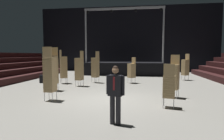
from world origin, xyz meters
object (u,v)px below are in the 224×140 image
object	(u,v)px
chair_stack_rear_left	(95,67)
chair_stack_aisle_left	(174,76)
chair_stack_rear_centre	(185,67)
equipment_road_case	(46,79)
stage_riser	(124,68)
man_with_tie	(115,91)
chair_stack_mid_left	(169,86)
chair_stack_rear_right	(79,69)
chair_stack_front_left	(63,67)
chair_stack_mid_right	(53,69)
chair_stack_mid_centre	(50,74)
chair_stack_front_right	(132,70)

from	to	relation	value
chair_stack_rear_left	chair_stack_aisle_left	distance (m)	6.35
chair_stack_rear_centre	equipment_road_case	distance (m)	10.90
stage_riser	man_with_tie	bearing A→B (deg)	-87.02
chair_stack_mid_left	chair_stack_rear_centre	distance (m)	8.70
chair_stack_rear_right	chair_stack_front_left	bearing A→B (deg)	66.97
chair_stack_mid_left	man_with_tie	bearing A→B (deg)	-120.95
chair_stack_mid_left	chair_stack_mid_right	size ratio (longest dim) A/B	0.69
chair_stack_mid_right	chair_stack_rear_centre	bearing A→B (deg)	-141.76
chair_stack_rear_right	equipment_road_case	distance (m)	3.32
chair_stack_front_left	chair_stack_rear_left	world-z (taller)	chair_stack_front_left
chair_stack_mid_centre	chair_stack_rear_right	xyz separation A→B (m)	(0.09, 3.88, -0.04)
man_with_tie	chair_stack_mid_right	size ratio (longest dim) A/B	0.70
chair_stack_front_right	chair_stack_mid_centre	size ratio (longest dim) A/B	0.79
chair_stack_rear_right	chair_stack_front_right	bearing A→B (deg)	-52.44
chair_stack_rear_left	chair_stack_rear_centre	distance (m)	7.27
equipment_road_case	chair_stack_aisle_left	bearing A→B (deg)	-24.33
chair_stack_front_left	chair_stack_mid_centre	bearing A→B (deg)	-19.52
chair_stack_front_right	chair_stack_mid_right	xyz separation A→B (m)	(-4.33, -3.45, 0.29)
chair_stack_front_right	chair_stack_mid_right	distance (m)	5.55
chair_stack_rear_left	chair_stack_rear_centre	xyz separation A→B (m)	(6.89, 2.34, -0.08)
chair_stack_mid_left	chair_stack_mid_centre	distance (m)	5.09
chair_stack_aisle_left	chair_stack_mid_left	bearing A→B (deg)	97.50
chair_stack_front_right	chair_stack_rear_left	xyz separation A→B (m)	(-2.65, -0.15, 0.21)
chair_stack_mid_centre	chair_stack_aisle_left	world-z (taller)	chair_stack_mid_centre
equipment_road_case	chair_stack_front_left	bearing A→B (deg)	-11.91
man_with_tie	chair_stack_rear_right	xyz separation A→B (m)	(-3.13, 6.31, 0.17)
chair_stack_mid_left	equipment_road_case	distance (m)	9.70
chair_stack_front_right	chair_stack_rear_left	world-z (taller)	chair_stack_rear_left
stage_riser	equipment_road_case	world-z (taller)	stage_riser
chair_stack_mid_left	equipment_road_case	size ratio (longest dim) A/B	1.90
stage_riser	chair_stack_mid_left	size ratio (longest dim) A/B	4.67
chair_stack_front_right	chair_stack_rear_centre	xyz separation A→B (m)	(4.24, 2.19, 0.13)
chair_stack_rear_left	stage_riser	bearing A→B (deg)	7.35
stage_riser	chair_stack_mid_centre	world-z (taller)	stage_riser
stage_riser	chair_stack_mid_right	world-z (taller)	stage_riser
chair_stack_front_right	stage_riser	bearing A→B (deg)	-30.39
chair_stack_rear_centre	stage_riser	bearing A→B (deg)	23.45
chair_stack_rear_right	chair_stack_rear_centre	bearing A→B (deg)	-52.78
stage_riser	chair_stack_rear_centre	world-z (taller)	stage_riser
chair_stack_rear_right	chair_stack_aisle_left	world-z (taller)	chair_stack_rear_right
stage_riser	chair_stack_mid_centre	distance (m)	12.05
man_with_tie	chair_stack_mid_centre	xyz separation A→B (m)	(-3.22, 2.43, 0.21)
chair_stack_mid_right	chair_stack_rear_left	bearing A→B (deg)	-112.14
man_with_tie	chair_stack_rear_left	xyz separation A→B (m)	(-2.43, 7.94, 0.17)
stage_riser	chair_stack_front_left	size ratio (longest dim) A/B	3.34
chair_stack_front_right	chair_stack_rear_left	bearing A→B (deg)	53.91
man_with_tie	chair_stack_aisle_left	bearing A→B (deg)	-107.61
man_with_tie	chair_stack_front_right	bearing A→B (deg)	-77.17
chair_stack_front_left	equipment_road_case	size ratio (longest dim) A/B	2.66
chair_stack_rear_left	equipment_road_case	bearing A→B (deg)	118.25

